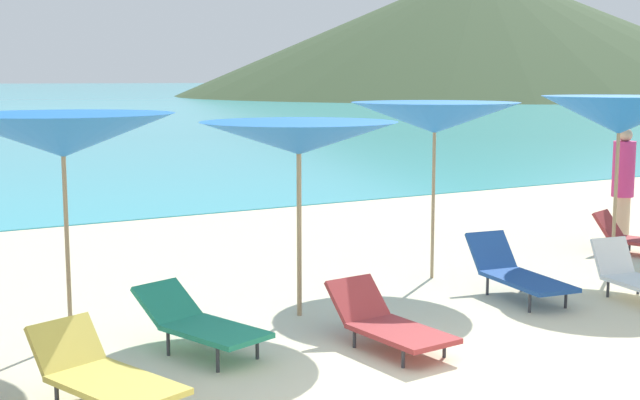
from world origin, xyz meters
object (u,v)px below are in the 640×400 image
Objects in this scene: umbrella_4 at (435,118)px; lounge_chair_5 at (199,322)px; lounge_chair_0 at (517,272)px; lounge_chair_3 at (387,322)px; umbrella_2 at (63,136)px; beachgoer_1 at (623,181)px; lounge_chair_8 at (640,238)px; lounge_chair_7 at (637,277)px; umbrella_3 at (299,138)px; lounge_chair_9 at (102,374)px; umbrella_5 at (619,115)px.

lounge_chair_5 is at bearing -160.62° from umbrella_4.
lounge_chair_0 is 1.14× the size of lounge_chair_3.
beachgoer_1 is at bearing 6.31° from umbrella_2.
lounge_chair_5 is at bearing 168.96° from lounge_chair_8.
lounge_chair_0 reaches higher than lounge_chair_7.
lounge_chair_8 is (2.23, 1.77, -0.03)m from lounge_chair_7.
lounge_chair_0 is 4.13m from lounge_chair_5.
beachgoer_1 is (4.46, 0.67, -1.16)m from umbrella_4.
lounge_chair_0 is at bearing 177.27° from lounge_chair_8.
lounge_chair_3 is 0.80× the size of beachgoer_1.
umbrella_4 is 1.28× the size of beachgoer_1.
lounge_chair_8 is at bearing -10.14° from lounge_chair_5.
lounge_chair_5 is at bearing -45.74° from umbrella_2.
lounge_chair_7 is (6.27, -1.80, -1.80)m from umbrella_2.
lounge_chair_3 is at bearing -153.42° from lounge_chair_0.
umbrella_4 is 1.61× the size of lounge_chair_3.
umbrella_4 is 3.62m from lounge_chair_3.
umbrella_3 is 1.73× the size of lounge_chair_7.
umbrella_3 reaches higher than lounge_chair_9.
lounge_chair_0 is at bearing -175.20° from beachgoer_1.
umbrella_2 is 2.26m from lounge_chair_5.
lounge_chair_0 is 1.09× the size of lounge_chair_9.
umbrella_5 is at bearing -7.77° from lounge_chair_9.
lounge_chair_9 is at bearing -97.14° from umbrella_2.
umbrella_2 is at bearing 64.35° from lounge_chair_9.
umbrella_5 is at bearing 10.52° from lounge_chair_3.
umbrella_3 is at bearing 6.88° from lounge_chair_5.
umbrella_5 is 1.59× the size of lounge_chair_8.
umbrella_3 is at bearing 92.22° from lounge_chair_3.
umbrella_3 reaches higher than lounge_chair_8.
umbrella_4 reaches higher than umbrella_3.
lounge_chair_7 is (3.64, 0.00, 0.03)m from lounge_chair_3.
lounge_chair_9 is (-2.88, -0.16, 0.04)m from lounge_chair_3.
lounge_chair_8 is (8.50, -0.02, -1.82)m from umbrella_2.
lounge_chair_8 is (3.39, 0.96, -0.06)m from lounge_chair_0.
lounge_chair_8 reaches higher than lounge_chair_3.
lounge_chair_5 is 1.04× the size of lounge_chair_8.
umbrella_5 is (7.33, -0.52, 0.06)m from umbrella_2.
umbrella_4 is 1.50× the size of lounge_chair_5.
lounge_chair_0 is at bearing -10.85° from umbrella_2.
lounge_chair_9 reaches higher than lounge_chair_5.
lounge_chair_0 is at bearing -79.93° from umbrella_4.
lounge_chair_0 is 0.90× the size of beachgoer_1.
umbrella_5 reaches higher than lounge_chair_3.
umbrella_2 is 4.88m from umbrella_4.
umbrella_5 is 2.27m from lounge_chair_8.
umbrella_5 is at bearing 19.89° from lounge_chair_0.
beachgoer_1 reaches higher than lounge_chair_7.
lounge_chair_9 is at bearing -161.34° from lounge_chair_0.
umbrella_3 reaches higher than lounge_chair_5.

